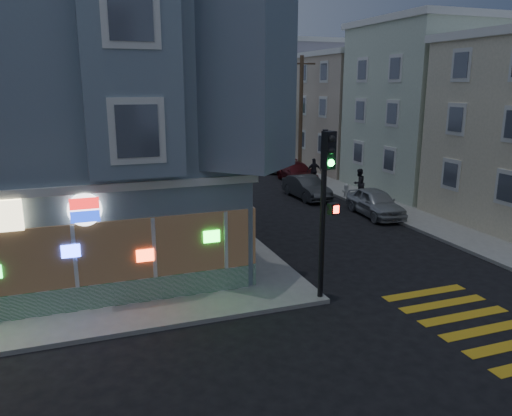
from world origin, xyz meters
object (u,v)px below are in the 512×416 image
parked_car_c (297,173)px  fire_hydrant (346,190)px  street_tree_near (274,120)px  traffic_signal (326,187)px  pedestrian_b (314,171)px  street_tree_far (245,115)px  parked_car_d (271,163)px  pedestrian_a (359,183)px  parked_car_a (375,202)px  utility_pole (301,114)px  parked_car_b (306,187)px

parked_car_c → fire_hydrant: bearing=-80.6°
street_tree_near → traffic_signal: 29.34m
pedestrian_b → traffic_signal: size_ratio=0.32×
street_tree_far → parked_car_d: size_ratio=1.15×
pedestrian_a → parked_car_a: bearing=52.7°
parked_car_c → parked_car_d: bearing=93.8°
pedestrian_b → pedestrian_a: bearing=103.3°
traffic_signal → fire_hydrant: 16.09m
street_tree_far → pedestrian_b: 18.19m
parked_car_d → street_tree_near: bearing=57.0°
utility_pole → traffic_signal: (-9.18, -21.80, -0.90)m
traffic_signal → street_tree_near: bearing=57.6°
parked_car_a → fire_hydrant: 4.25m
street_tree_near → traffic_signal: traffic_signal is taller
street_tree_far → parked_car_c: 16.72m
traffic_signal → fire_hydrant: traffic_signal is taller
parked_car_c → pedestrian_a: bearing=-75.5°
street_tree_near → utility_pole: bearing=-91.9°
pedestrian_a → parked_car_b: pedestrian_a is taller
traffic_signal → pedestrian_b: bearing=50.8°
street_tree_near → pedestrian_a: size_ratio=2.94×
pedestrian_a → traffic_signal: bearing=35.5°
utility_pole → street_tree_near: bearing=88.1°
pedestrian_a → parked_car_c: (-1.24, 6.61, -0.34)m
street_tree_far → fire_hydrant: (-0.90, -22.54, -3.35)m
street_tree_far → pedestrian_a: bearing=-90.6°
utility_pole → traffic_signal: bearing=-112.8°
parked_car_d → pedestrian_a: bearing=-91.4°
parked_car_d → traffic_signal: bearing=-115.2°
street_tree_near → parked_car_d: (-1.50, -3.14, -3.29)m
street_tree_far → parked_car_c: street_tree_far is taller
utility_pole → pedestrian_a: 9.70m
street_tree_far → street_tree_near: bearing=-90.0°
street_tree_near → pedestrian_a: (-0.26, -14.94, -2.89)m
parked_car_a → parked_car_d: parked_car_a is taller
parked_car_b → traffic_signal: bearing=-115.2°
utility_pole → parked_car_d: 5.21m
utility_pole → street_tree_far: size_ratio=1.70×
pedestrian_a → parked_car_d: 11.88m
street_tree_near → street_tree_far: 8.00m
parked_car_c → parked_car_d: parked_car_c is taller
utility_pole → pedestrian_b: size_ratio=5.02×
utility_pole → street_tree_far: utility_pole is taller
pedestrian_a → parked_car_a: size_ratio=0.41×
street_tree_near → fire_hydrant: street_tree_near is taller
parked_car_a → traffic_signal: size_ratio=0.80×
street_tree_near → pedestrian_a: 15.22m
parked_car_c → street_tree_near: bearing=83.6°
parked_car_b → parked_car_c: 5.47m
utility_pole → street_tree_far: (0.20, 14.00, -0.86)m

